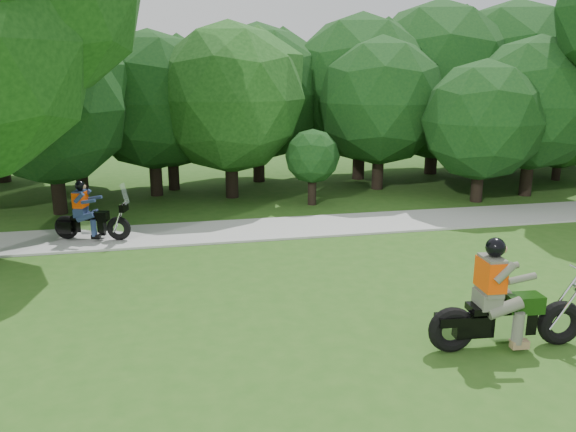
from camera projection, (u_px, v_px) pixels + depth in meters
name	position (u px, v px, depth m)	size (l,w,h in m)	color
ground	(544.00, 351.00, 9.15)	(100.00, 100.00, 0.00)	#2B5819
walkway	(372.00, 223.00, 16.71)	(60.00, 2.20, 0.06)	#AAAAA4
tree_line	(336.00, 93.00, 22.05)	(39.99, 12.42, 7.38)	black
chopper_motorcycle	(501.00, 309.00, 9.06)	(2.67, 0.74, 1.91)	black
touring_motorcycle	(87.00, 218.00, 14.82)	(2.05, 1.04, 1.59)	black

